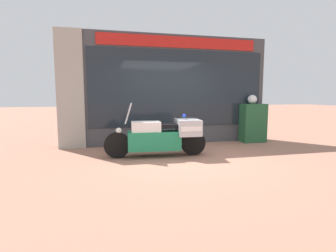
# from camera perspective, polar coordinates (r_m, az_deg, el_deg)

# --- Properties ---
(ground_plane) EXTENTS (60.00, 60.00, 0.00)m
(ground_plane) POSITION_cam_1_polar(r_m,az_deg,el_deg) (6.24, 4.26, -6.90)
(ground_plane) COLOR #9E6B56
(shop_building) EXTENTS (6.24, 0.55, 3.23)m
(shop_building) POSITION_cam_1_polar(r_m,az_deg,el_deg) (7.91, -2.61, 7.86)
(shop_building) COLOR #424247
(shop_building) RESTS_ON ground
(window_display) EXTENTS (5.07, 0.30, 1.95)m
(window_display) POSITION_cam_1_polar(r_m,az_deg,el_deg) (8.15, 1.79, -0.34)
(window_display) COLOR slate
(window_display) RESTS_ON ground
(paramedic_motorcycle) EXTENTS (2.44, 0.77, 1.29)m
(paramedic_motorcycle) POSITION_cam_1_polar(r_m,az_deg,el_deg) (6.30, -1.10, -1.93)
(paramedic_motorcycle) COLOR black
(paramedic_motorcycle) RESTS_ON ground
(utility_cabinet) EXTENTS (0.76, 0.42, 1.20)m
(utility_cabinet) POSITION_cam_1_polar(r_m,az_deg,el_deg) (8.64, 18.02, 0.63)
(utility_cabinet) COLOR #235633
(utility_cabinet) RESTS_ON ground
(white_helmet) EXTENTS (0.28, 0.28, 0.28)m
(white_helmet) POSITION_cam_1_polar(r_m,az_deg,el_deg) (8.66, 17.86, 5.55)
(white_helmet) COLOR white
(white_helmet) RESTS_ON utility_cabinet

